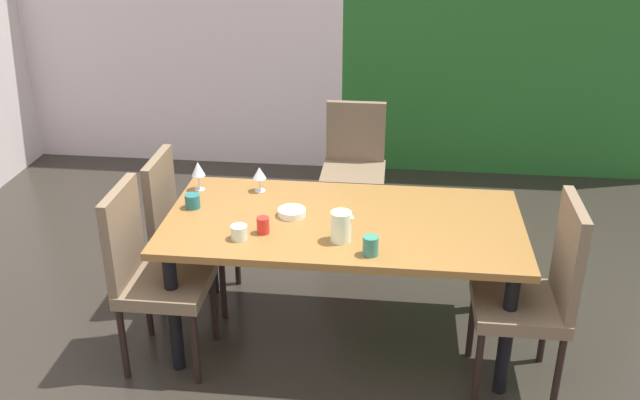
{
  "coord_description": "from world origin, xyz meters",
  "views": [
    {
      "loc": [
        0.46,
        -2.85,
        2.43
      ],
      "look_at": [
        0.08,
        0.5,
        0.85
      ],
      "focal_mm": 40.0,
      "sensor_mm": 36.0,
      "label": 1
    }
  ],
  "objects_px": {
    "cup_south": "(239,232)",
    "cup_rear": "(371,246)",
    "wine_glass_left": "(198,169)",
    "dining_table": "(343,233)",
    "chair_left_far": "(183,221)",
    "chair_head_far": "(354,162)",
    "pitcher_right": "(341,226)",
    "serving_bowl_near_shelf": "(292,212)",
    "wine_glass_near_window": "(259,174)",
    "cup_west": "(263,225)",
    "cup_north": "(193,201)",
    "chair_left_near": "(149,269)",
    "chair_right_near": "(539,289)"
  },
  "relations": [
    {
      "from": "dining_table",
      "to": "cup_rear",
      "type": "xyz_separation_m",
      "value": [
        0.16,
        -0.36,
        0.13
      ]
    },
    {
      "from": "chair_left_far",
      "to": "dining_table",
      "type": "bearing_deg",
      "value": 73.04
    },
    {
      "from": "chair_head_far",
      "to": "wine_glass_near_window",
      "type": "height_order",
      "value": "chair_head_far"
    },
    {
      "from": "chair_head_far",
      "to": "wine_glass_near_window",
      "type": "xyz_separation_m",
      "value": [
        -0.47,
        -1.03,
        0.32
      ]
    },
    {
      "from": "chair_left_far",
      "to": "cup_west",
      "type": "bearing_deg",
      "value": 49.66
    },
    {
      "from": "chair_head_far",
      "to": "cup_south",
      "type": "relative_size",
      "value": 11.16
    },
    {
      "from": "cup_north",
      "to": "chair_head_far",
      "type": "bearing_deg",
      "value": 58.13
    },
    {
      "from": "dining_table",
      "to": "wine_glass_left",
      "type": "bearing_deg",
      "value": 161.22
    },
    {
      "from": "chair_left_near",
      "to": "serving_bowl_near_shelf",
      "type": "relative_size",
      "value": 6.64
    },
    {
      "from": "chair_head_far",
      "to": "wine_glass_left",
      "type": "relative_size",
      "value": 5.44
    },
    {
      "from": "chair_left_near",
      "to": "wine_glass_left",
      "type": "relative_size",
      "value": 5.8
    },
    {
      "from": "pitcher_right",
      "to": "wine_glass_near_window",
      "type": "bearing_deg",
      "value": 133.19
    },
    {
      "from": "pitcher_right",
      "to": "chair_left_far",
      "type": "bearing_deg",
      "value": 151.57
    },
    {
      "from": "chair_left_far",
      "to": "cup_rear",
      "type": "relative_size",
      "value": 9.65
    },
    {
      "from": "chair_head_far",
      "to": "cup_south",
      "type": "xyz_separation_m",
      "value": [
        -0.47,
        -1.61,
        0.25
      ]
    },
    {
      "from": "pitcher_right",
      "to": "dining_table",
      "type": "bearing_deg",
      "value": 91.67
    },
    {
      "from": "wine_glass_near_window",
      "to": "cup_north",
      "type": "height_order",
      "value": "wine_glass_near_window"
    },
    {
      "from": "cup_rear",
      "to": "chair_left_far",
      "type": "bearing_deg",
      "value": 149.91
    },
    {
      "from": "dining_table",
      "to": "chair_right_near",
      "type": "xyz_separation_m",
      "value": [
        0.98,
        -0.3,
        -0.1
      ]
    },
    {
      "from": "wine_glass_left",
      "to": "cup_west",
      "type": "relative_size",
      "value": 1.98
    },
    {
      "from": "cup_west",
      "to": "pitcher_right",
      "type": "xyz_separation_m",
      "value": [
        0.4,
        -0.04,
        0.04
      ]
    },
    {
      "from": "serving_bowl_near_shelf",
      "to": "cup_rear",
      "type": "height_order",
      "value": "cup_rear"
    },
    {
      "from": "chair_right_near",
      "to": "serving_bowl_near_shelf",
      "type": "distance_m",
      "value": 1.31
    },
    {
      "from": "wine_glass_left",
      "to": "cup_rear",
      "type": "xyz_separation_m",
      "value": [
        1.01,
        -0.65,
        -0.08
      ]
    },
    {
      "from": "chair_left_far",
      "to": "pitcher_right",
      "type": "distance_m",
      "value": 1.15
    },
    {
      "from": "wine_glass_near_window",
      "to": "chair_head_far",
      "type": "bearing_deg",
      "value": 65.17
    },
    {
      "from": "wine_glass_left",
      "to": "cup_rear",
      "type": "height_order",
      "value": "wine_glass_left"
    },
    {
      "from": "chair_left_near",
      "to": "wine_glass_left",
      "type": "height_order",
      "value": "chair_left_near"
    },
    {
      "from": "dining_table",
      "to": "chair_left_far",
      "type": "relative_size",
      "value": 2.02
    },
    {
      "from": "wine_glass_left",
      "to": "cup_south",
      "type": "bearing_deg",
      "value": -57.66
    },
    {
      "from": "cup_rear",
      "to": "pitcher_right",
      "type": "xyz_separation_m",
      "value": [
        -0.15,
        0.13,
        0.03
      ]
    },
    {
      "from": "cup_north",
      "to": "cup_rear",
      "type": "bearing_deg",
      "value": -22.71
    },
    {
      "from": "cup_west",
      "to": "cup_rear",
      "type": "xyz_separation_m",
      "value": [
        0.55,
        -0.16,
        0.0
      ]
    },
    {
      "from": "dining_table",
      "to": "pitcher_right",
      "type": "distance_m",
      "value": 0.28
    },
    {
      "from": "serving_bowl_near_shelf",
      "to": "cup_south",
      "type": "height_order",
      "value": "cup_south"
    },
    {
      "from": "chair_head_far",
      "to": "serving_bowl_near_shelf",
      "type": "xyz_separation_m",
      "value": [
        -0.25,
        -1.32,
        0.23
      ]
    },
    {
      "from": "chair_head_far",
      "to": "cup_rear",
      "type": "height_order",
      "value": "chair_head_far"
    },
    {
      "from": "chair_right_near",
      "to": "cup_south",
      "type": "relative_size",
      "value": 12.33
    },
    {
      "from": "wine_glass_left",
      "to": "cup_west",
      "type": "xyz_separation_m",
      "value": [
        0.46,
        -0.49,
        -0.08
      ]
    },
    {
      "from": "cup_south",
      "to": "cup_rear",
      "type": "height_order",
      "value": "cup_rear"
    },
    {
      "from": "chair_left_far",
      "to": "wine_glass_left",
      "type": "bearing_deg",
      "value": 87.3
    },
    {
      "from": "chair_left_near",
      "to": "cup_rear",
      "type": "bearing_deg",
      "value": 86.85
    },
    {
      "from": "chair_left_far",
      "to": "cup_west",
      "type": "xyz_separation_m",
      "value": [
        0.58,
        -0.49,
        0.25
      ]
    },
    {
      "from": "dining_table",
      "to": "cup_west",
      "type": "relative_size",
      "value": 21.68
    },
    {
      "from": "cup_south",
      "to": "chair_head_far",
      "type": "bearing_deg",
      "value": 73.75
    },
    {
      "from": "pitcher_right",
      "to": "chair_left_near",
      "type": "bearing_deg",
      "value": -176.35
    },
    {
      "from": "wine_glass_left",
      "to": "cup_north",
      "type": "xyz_separation_m",
      "value": [
        0.03,
        -0.24,
        -0.09
      ]
    },
    {
      "from": "serving_bowl_near_shelf",
      "to": "cup_north",
      "type": "height_order",
      "value": "cup_north"
    },
    {
      "from": "chair_right_near",
      "to": "wine_glass_near_window",
      "type": "height_order",
      "value": "chair_right_near"
    },
    {
      "from": "chair_left_far",
      "to": "cup_rear",
      "type": "xyz_separation_m",
      "value": [
        1.13,
        -0.66,
        0.26
      ]
    }
  ]
}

